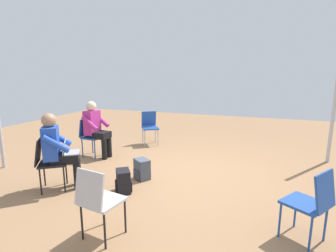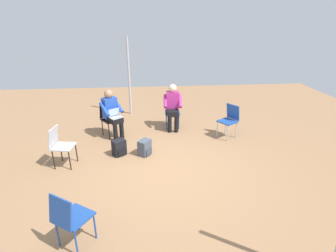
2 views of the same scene
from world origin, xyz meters
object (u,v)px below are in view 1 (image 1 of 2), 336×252
Objects in this scene: chair_east at (90,134)px; person_in_magenta at (96,126)px; chair_southeast at (150,125)px; backpack_near_laptop_user at (123,182)px; chair_northwest at (312,201)px; backpack_by_empty_chair at (142,170)px; person_with_laptop at (58,147)px; chair_northeast at (47,160)px; chair_north at (98,199)px.

person_in_magenta reaches higher than chair_east.
chair_southeast is 2.36× the size of backpack_near_laptop_user.
chair_east is at bearing 100.46° from chair_northwest.
backpack_by_empty_chair is (2.49, -0.98, -0.34)m from chair_northwest.
person_in_magenta reaches higher than chair_northwest.
backpack_by_empty_chair is (-1.65, 0.80, -0.34)m from chair_east.
person_with_laptop is at bearing 12.54° from backpack_near_laptop_user.
chair_northeast is 1.75m from chair_east.
backpack_by_empty_chair is (-1.48, 0.79, -0.54)m from person_in_magenta.
chair_north is 2.32m from chair_northwest.
chair_northeast is 1.00× the size of chair_southeast.
person_with_laptop and person_in_magenta have the same top height.
chair_northwest is at bearing 51.29° from person_with_laptop.
person_in_magenta is (0.27, -1.69, 0.20)m from chair_northeast.
backpack_by_empty_chair is (0.29, -1.72, -0.34)m from chair_north.
chair_north is 3.18m from chair_east.
chair_north is 3.08m from person_in_magenta.
chair_north is 1.00× the size of chair_east.
person_in_magenta is at bearing -28.06° from backpack_by_empty_chair.
chair_northeast is 1.00× the size of chair_east.
chair_north is at bearing 20.19° from person_with_laptop.
chair_northwest is (-4.14, 1.78, 0.00)m from chair_east.
chair_north and chair_east have the same top height.
chair_north is at bearing 25.53° from chair_northeast.
chair_northeast is 0.26m from person_with_laptop.
chair_northeast and chair_northwest have the same top height.
chair_northeast and chair_southeast have the same top height.
person_in_magenta is at bearing 158.63° from person_with_laptop.
backpack_near_laptop_user is at bearing 116.44° from chair_north.
chair_north is 1.00× the size of chair_southeast.
chair_northeast is at bearing 161.02° from chair_north.
chair_north is at bearing 99.65° from backpack_by_empty_chair.
chair_southeast is 0.69× the size of person_with_laptop.
chair_northeast is (1.50, -0.82, 0.00)m from chair_north.
chair_southeast is 2.35m from backpack_by_empty_chair.
chair_northeast and chair_east have the same top height.
chair_southeast is 1.00× the size of chair_northwest.
chair_northwest is 0.69× the size of person_with_laptop.
backpack_by_empty_chair is at bearing 109.36° from chair_north.
person_with_laptop reaches higher than chair_northeast.
person_in_magenta reaches higher than backpack_near_laptop_user.
chair_northeast is at bearing 18.01° from chair_east.
chair_east is 1.61m from chair_southeast.
chair_northeast is at bearing 15.74° from backpack_near_laptop_user.
backpack_near_laptop_user is at bearing 66.76° from person_with_laptop.
chair_northwest reaches higher than backpack_by_empty_chair.
chair_east is at bearing 137.31° from chair_north.
chair_northeast is 0.69× the size of person_in_magenta.
chair_southeast is (-0.40, -3.08, 0.00)m from chair_northeast.
backpack_by_empty_chair is (-0.05, -0.57, 0.00)m from backpack_near_laptop_user.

